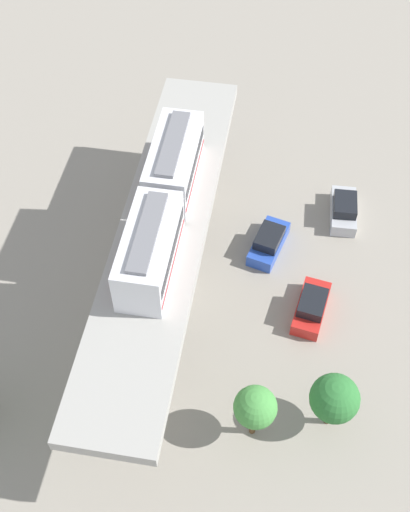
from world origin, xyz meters
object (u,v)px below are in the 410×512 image
train (162,204)px  parked_car_blue (269,242)px  parked_car_silver (344,209)px  tree_near_viaduct (255,408)px  parked_car_red (311,307)px  tree_mid_lot (335,399)px

train → parked_car_blue: (-6.30, -4.66, -7.84)m
parked_car_silver → tree_near_viaduct: tree_near_viaduct is taller
parked_car_red → tree_near_viaduct: 9.57m
tree_near_viaduct → tree_mid_lot: 4.50m
tree_near_viaduct → parked_car_silver: bearing=-104.5°
parked_car_red → tree_mid_lot: (-1.48, 7.49, 2.27)m
train → parked_car_blue: size_ratio=3.00×
parked_car_red → tree_near_viaduct: tree_near_viaduct is taller
train → parked_car_blue: bearing=-143.5°
tree_near_viaduct → tree_mid_lot: tree_mid_lot is taller
train → tree_near_viaduct: size_ratio=3.04×
parked_car_red → train: bearing=7.2°
parked_car_red → parked_car_silver: same height
train → tree_near_viaduct: bearing=126.7°
parked_car_red → parked_car_silver: bearing=-92.0°
parked_car_silver → tree_mid_lot: (0.32, 16.50, 2.27)m
parked_car_silver → tree_near_viaduct: size_ratio=0.96×
tree_near_viaduct → tree_mid_lot: size_ratio=1.00×
parked_car_red → tree_mid_lot: tree_mid_lot is taller
parked_car_red → parked_car_blue: bearing=-47.0°
tree_near_viaduct → tree_mid_lot: (-4.29, -1.33, -0.17)m
train → parked_car_silver: size_ratio=3.18×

